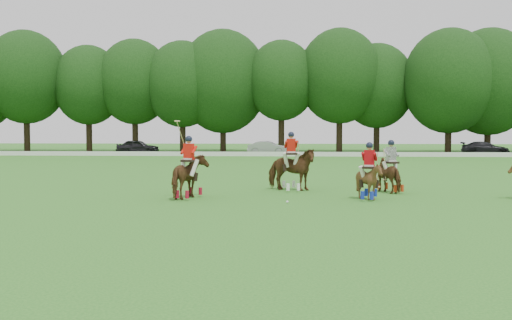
# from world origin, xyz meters

# --- Properties ---
(ground) EXTENTS (180.00, 180.00, 0.00)m
(ground) POSITION_xyz_m (0.00, 0.00, 0.00)
(ground) COLOR #276D1F
(ground) RESTS_ON ground
(tree_line) EXTENTS (117.98, 14.32, 14.75)m
(tree_line) POSITION_xyz_m (0.26, 48.05, 8.23)
(tree_line) COLOR black
(tree_line) RESTS_ON ground
(boundary_rail) EXTENTS (120.00, 0.10, 0.44)m
(boundary_rail) POSITION_xyz_m (0.00, 38.00, 0.22)
(boundary_rail) COLOR white
(boundary_rail) RESTS_ON ground
(car_left) EXTENTS (4.64, 2.13, 1.54)m
(car_left) POSITION_xyz_m (-15.34, 42.50, 0.77)
(car_left) COLOR black
(car_left) RESTS_ON ground
(car_mid) EXTENTS (4.39, 1.90, 1.41)m
(car_mid) POSITION_xyz_m (-1.32, 42.50, 0.70)
(car_mid) COLOR #9A9A9F
(car_mid) RESTS_ON ground
(car_right) EXTENTS (5.00, 2.70, 1.38)m
(car_right) POSITION_xyz_m (21.17, 42.50, 0.69)
(car_right) COLOR black
(car_right) RESTS_ON ground
(polo_red_a) EXTENTS (1.33, 2.09, 2.88)m
(polo_red_a) POSITION_xyz_m (-2.50, 3.22, 0.85)
(polo_red_a) COLOR #4A2C13
(polo_red_a) RESTS_ON ground
(polo_red_b) EXTENTS (1.99, 1.77, 2.48)m
(polo_red_b) POSITION_xyz_m (1.29, 6.21, 0.91)
(polo_red_b) COLOR #4A2C13
(polo_red_b) RESTS_ON ground
(polo_red_c) EXTENTS (1.40, 1.50, 2.11)m
(polo_red_c) POSITION_xyz_m (4.17, 3.23, 0.74)
(polo_red_c) COLOR #4A2C13
(polo_red_c) RESTS_ON ground
(polo_stripe_a) EXTENTS (1.46, 1.85, 2.15)m
(polo_stripe_a) POSITION_xyz_m (5.38, 5.80, 0.76)
(polo_stripe_a) COLOR #4A2C13
(polo_stripe_a) RESTS_ON ground
(polo_ball) EXTENTS (0.09, 0.09, 0.09)m
(polo_ball) POSITION_xyz_m (1.19, 2.09, 0.04)
(polo_ball) COLOR white
(polo_ball) RESTS_ON ground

